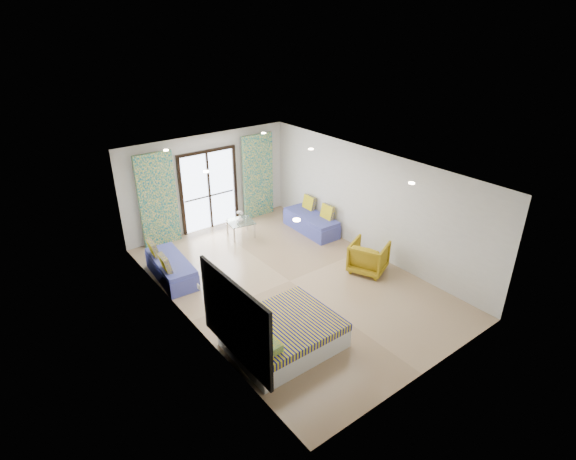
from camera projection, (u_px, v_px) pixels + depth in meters
floor at (290, 281)px, 10.40m from camera, size 5.00×7.50×0.01m
ceiling at (290, 169)px, 9.22m from camera, size 5.00×7.50×0.01m
wall_back at (208, 182)px, 12.50m from camera, size 5.00×0.01×2.70m
wall_front at (433, 310)px, 7.13m from camera, size 5.00×0.01×2.70m
wall_left at (185, 263)px, 8.45m from camera, size 0.01×7.50×2.70m
wall_right at (369, 202)px, 11.18m from camera, size 0.01×7.50×2.70m
balcony_door at (209, 186)px, 12.52m from camera, size 1.76×0.08×2.28m
balcony_rail at (209, 196)px, 12.66m from camera, size 1.52×0.03×0.04m
curtain_left at (158, 200)px, 11.57m from camera, size 1.00×0.10×2.50m
curtain_right at (258, 176)px, 13.26m from camera, size 1.00×0.10×2.50m
downlight_a at (297, 220)px, 7.04m from camera, size 0.12×0.12×0.02m
downlight_b at (412, 183)px, 8.57m from camera, size 0.12×0.12×0.02m
downlight_c at (206, 172)px, 9.19m from camera, size 0.12×0.12×0.02m
downlight_d at (311, 149)px, 10.72m from camera, size 0.12×0.12×0.02m
downlight_e at (166, 150)px, 10.62m from camera, size 0.12×0.12×0.02m
downlight_f at (264, 133)px, 12.15m from camera, size 0.12×0.12×0.02m
headboard at (235, 320)px, 7.37m from camera, size 0.06×2.10×1.50m
switch_plate at (199, 287)px, 8.26m from camera, size 0.02×0.10×0.10m
bed at (283, 334)px, 8.24m from camera, size 1.94×1.58×0.67m
daybed_left at (171, 268)px, 10.41m from camera, size 0.80×1.79×0.86m
daybed_right at (311, 222)px, 12.69m from camera, size 0.76×1.80×0.88m
coffee_table at (240, 223)px, 12.34m from camera, size 0.80×0.80×0.78m
vase at (240, 219)px, 12.23m from camera, size 0.22×0.22×0.17m
armchair at (369, 255)px, 10.64m from camera, size 1.02×1.05×0.83m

